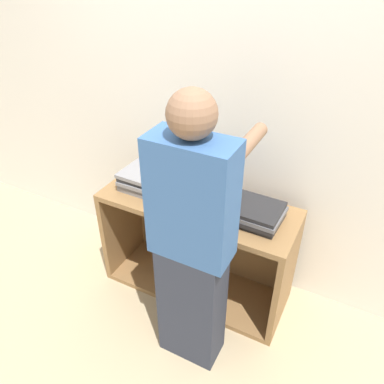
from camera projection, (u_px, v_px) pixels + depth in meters
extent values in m
plane|color=tan|center=(181.00, 309.00, 2.53)|extent=(12.00, 12.00, 0.00)
cube|color=silver|center=(223.00, 112.00, 2.28)|extent=(8.00, 0.05, 2.40)
cube|color=olive|center=(197.00, 205.00, 2.30)|extent=(1.24, 0.47, 0.04)
cube|color=olive|center=(196.00, 284.00, 2.69)|extent=(1.24, 0.47, 0.04)
cube|color=olive|center=(123.00, 222.00, 2.73)|extent=(0.04, 0.47, 0.66)
cube|color=olive|center=(285.00, 278.00, 2.26)|extent=(0.04, 0.47, 0.66)
cube|color=olive|center=(210.00, 229.00, 2.65)|extent=(1.17, 0.04, 0.66)
cube|color=gray|center=(197.00, 201.00, 2.29)|extent=(0.32, 0.25, 0.02)
cube|color=#28282B|center=(198.00, 199.00, 2.29)|extent=(0.27, 0.14, 0.00)
cube|color=gray|center=(208.00, 172.00, 2.32)|extent=(0.32, 0.04, 0.25)
cube|color=black|center=(207.00, 172.00, 2.31)|extent=(0.29, 0.03, 0.22)
cube|color=gray|center=(149.00, 187.00, 2.42)|extent=(0.33, 0.25, 0.02)
cube|color=slate|center=(149.00, 183.00, 2.41)|extent=(0.33, 0.26, 0.02)
cube|color=gray|center=(148.00, 181.00, 2.39)|extent=(0.32, 0.25, 0.02)
cube|color=#232326|center=(149.00, 177.00, 2.38)|extent=(0.33, 0.26, 0.02)
cube|color=gray|center=(147.00, 174.00, 2.36)|extent=(0.33, 0.26, 0.02)
cube|color=#232326|center=(252.00, 217.00, 2.15)|extent=(0.33, 0.26, 0.02)
cube|color=#232326|center=(252.00, 215.00, 2.13)|extent=(0.33, 0.25, 0.02)
cube|color=slate|center=(254.00, 211.00, 2.11)|extent=(0.33, 0.26, 0.02)
cube|color=#232326|center=(253.00, 207.00, 2.11)|extent=(0.33, 0.26, 0.02)
cube|color=#2D3342|center=(192.00, 303.00, 2.08)|extent=(0.34, 0.20, 0.78)
cube|color=#38609E|center=(192.00, 200.00, 1.69)|extent=(0.40, 0.20, 0.62)
sphere|color=#8C664C|center=(192.00, 114.00, 1.46)|extent=(0.21, 0.21, 0.21)
cylinder|color=#8C664C|center=(187.00, 129.00, 1.83)|extent=(0.07, 0.32, 0.07)
cylinder|color=#8C664C|center=(249.00, 142.00, 1.70)|extent=(0.07, 0.32, 0.07)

